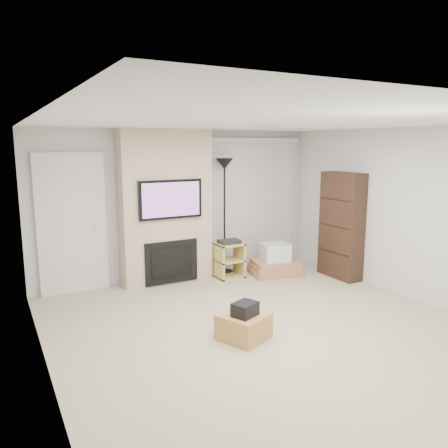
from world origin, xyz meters
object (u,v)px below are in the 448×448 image
ottoman (244,326)px  bookshelf (341,226)px  box_stack (275,263)px  floor_lamp (224,183)px  av_stand (229,258)px

ottoman → bookshelf: (2.72, 1.30, 0.75)m
ottoman → box_stack: (1.83, 1.96, 0.06)m
floor_lamp → ottoman: bearing=-114.0°
floor_lamp → box_stack: (0.73, -0.52, -1.38)m
ottoman → floor_lamp: 3.07m
box_stack → bookshelf: bookshelf is taller
av_stand → bookshelf: 1.98m
ottoman → av_stand: bearing=64.7°
ottoman → bookshelf: 3.11m
ottoman → av_stand: size_ratio=0.76×
av_stand → bookshelf: size_ratio=0.37×
ottoman → box_stack: 2.68m
floor_lamp → av_stand: floor_lamp is taller
av_stand → floor_lamp: bearing=77.3°
av_stand → box_stack: av_stand is taller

